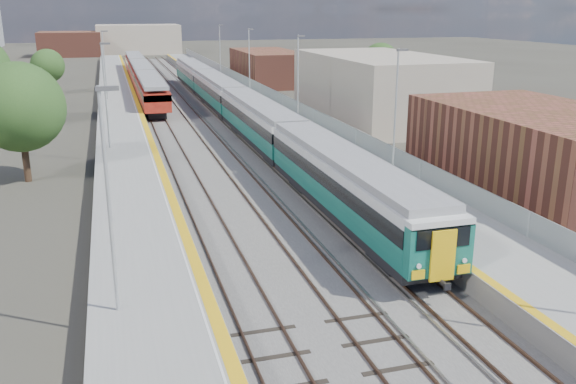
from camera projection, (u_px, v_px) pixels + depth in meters
name	position (u px, v px, depth m)	size (l,w,h in m)	color
ground	(213.00, 119.00, 62.13)	(320.00, 320.00, 0.00)	#47443A
ballast_bed	(188.00, 115.00, 63.81)	(10.50, 155.00, 0.06)	#565451
tracks	(191.00, 112.00, 65.49)	(8.96, 160.00, 0.17)	#4C3323
platform_right	(258.00, 108.00, 65.68)	(4.70, 155.00, 8.52)	slate
platform_left	(120.00, 114.00, 61.84)	(4.30, 155.00, 8.52)	slate
buildings	(65.00, 9.00, 135.65)	(72.00, 185.50, 40.00)	brown
green_train	(236.00, 103.00, 57.77)	(2.75, 76.55, 3.02)	black
red_train	(142.00, 75.00, 84.12)	(2.70, 54.78, 3.41)	black
tree_a	(19.00, 107.00, 38.14)	(5.65, 5.65, 7.66)	#382619
tree_c	(48.00, 66.00, 78.93)	(4.30, 4.30, 5.83)	#382619
tree_d	(380.00, 62.00, 79.00)	(4.86, 4.86, 6.59)	#382619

